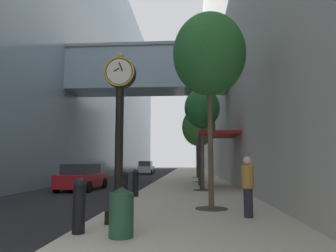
{
  "coord_description": "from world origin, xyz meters",
  "views": [
    {
      "loc": [
        2.75,
        -3.16,
        1.73
      ],
      "look_at": [
        0.85,
        24.0,
        4.81
      ],
      "focal_mm": 33.28,
      "sensor_mm": 36.0,
      "label": 1
    }
  ],
  "objects": [
    {
      "name": "building_block_right",
      "position": [
        10.15,
        30.0,
        16.6
      ],
      "size": [
        9.0,
        80.0,
        33.2
      ],
      "color": "#B7B2A8",
      "rests_on": "ground"
    },
    {
      "name": "street_clock",
      "position": [
        0.87,
        4.99,
        2.64
      ],
      "size": [
        0.84,
        0.55,
        4.56
      ],
      "color": "black",
      "rests_on": "sidewalk_right"
    },
    {
      "name": "street_tree_far",
      "position": [
        3.46,
        27.78,
        5.3
      ],
      "size": [
        2.46,
        2.46,
        6.6
      ],
      "color": "#333335",
      "rests_on": "sidewalk_right"
    },
    {
      "name": "trash_bin",
      "position": [
        1.3,
        3.49,
        0.68
      ],
      "size": [
        0.53,
        0.53,
        1.05
      ],
      "color": "#234C33",
      "rests_on": "sidewalk_right"
    },
    {
      "name": "bollard_fourth",
      "position": [
        0.28,
        11.03,
        0.78
      ],
      "size": [
        0.29,
        0.29,
        1.22
      ],
      "color": "black",
      "rests_on": "sidewalk_right"
    },
    {
      "name": "pedestrian_walking",
      "position": [
        4.4,
        6.02,
        1.06
      ],
      "size": [
        0.46,
        0.46,
        1.73
      ],
      "color": "#23232D",
      "rests_on": "sidewalk_right"
    },
    {
      "name": "sidewalk_right",
      "position": [
        2.83,
        30.0,
        0.07
      ],
      "size": [
        5.65,
        80.0,
        0.14
      ],
      "primitive_type": "cube",
      "color": "#BCB29E",
      "rests_on": "ground"
    },
    {
      "name": "storefront_awning",
      "position": [
        4.41,
        15.92,
        3.28
      ],
      "size": [
        2.4,
        3.6,
        3.3
      ],
      "color": "maroon",
      "rests_on": "sidewalk_right"
    },
    {
      "name": "street_tree_mid_far",
      "position": [
        3.46,
        21.04,
        4.36
      ],
      "size": [
        2.6,
        2.6,
        5.74
      ],
      "color": "#333335",
      "rests_on": "sidewalk_right"
    },
    {
      "name": "ground_plane",
      "position": [
        0.0,
        27.0,
        0.0
      ],
      "size": [
        110.0,
        110.0,
        0.0
      ],
      "primitive_type": "plane",
      "color": "black",
      "rests_on": "ground"
    },
    {
      "name": "building_block_left",
      "position": [
        -10.97,
        29.93,
        13.25
      ],
      "size": [
        21.5,
        80.0,
        26.56
      ],
      "color": "slate",
      "rests_on": "ground"
    },
    {
      "name": "car_red_near",
      "position": [
        -3.69,
        15.22,
        0.76
      ],
      "size": [
        2.16,
        4.23,
        1.56
      ],
      "color": "#AD191E",
      "rests_on": "ground"
    },
    {
      "name": "bollard_nearest",
      "position": [
        0.28,
        3.77,
        0.78
      ],
      "size": [
        0.29,
        0.29,
        1.22
      ],
      "color": "black",
      "rests_on": "sidewalk_right"
    },
    {
      "name": "street_tree_near",
      "position": [
        3.46,
        7.58,
        5.47
      ],
      "size": [
        2.56,
        2.56,
        6.84
      ],
      "color": "#333335",
      "rests_on": "sidewalk_right"
    },
    {
      "name": "street_tree_mid_near",
      "position": [
        3.46,
        14.31,
        4.68
      ],
      "size": [
        1.99,
        1.99,
        5.73
      ],
      "color": "#333335",
      "rests_on": "sidewalk_right"
    },
    {
      "name": "car_white_mid",
      "position": [
        -3.23,
        39.02,
        0.83
      ],
      "size": [
        2.08,
        4.5,
        1.73
      ],
      "color": "silver",
      "rests_on": "ground"
    },
    {
      "name": "bollard_third",
      "position": [
        0.28,
        8.61,
        0.78
      ],
      "size": [
        0.29,
        0.29,
        1.22
      ],
      "color": "black",
      "rests_on": "sidewalk_right"
    }
  ]
}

